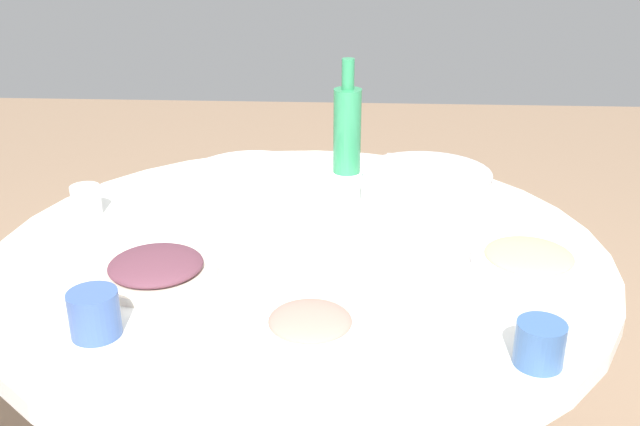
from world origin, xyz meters
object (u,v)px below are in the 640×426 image
(rice_bowl, at_px, (425,188))
(dish_eggplant, at_px, (156,269))
(round_dining_table, at_px, (301,307))
(soup_bowl, at_px, (252,185))
(green_bottle, at_px, (347,128))
(tea_cup_far, at_px, (540,344))
(dish_noodles, at_px, (529,259))
(tea_cup_side, at_px, (94,314))
(tea_cup_near, at_px, (86,201))
(dish_shrimp, at_px, (310,326))

(rice_bowl, distance_m, dish_eggplant, 0.63)
(round_dining_table, bearing_deg, rice_bowl, 131.14)
(rice_bowl, distance_m, soup_bowl, 0.39)
(soup_bowl, distance_m, green_bottle, 0.30)
(tea_cup_far, bearing_deg, green_bottle, -159.74)
(dish_noodles, relative_size, tea_cup_far, 2.85)
(dish_eggplant, bearing_deg, round_dining_table, 118.57)
(round_dining_table, bearing_deg, tea_cup_side, -42.03)
(tea_cup_near, xyz_separation_m, tea_cup_far, (0.51, 0.85, 0.00))
(round_dining_table, bearing_deg, tea_cup_far, 45.93)
(soup_bowl, height_order, tea_cup_side, tea_cup_side)
(round_dining_table, height_order, tea_cup_side, tea_cup_side)
(tea_cup_side, bearing_deg, soup_bowl, 163.81)
(dish_shrimp, bearing_deg, soup_bowl, -163.10)
(round_dining_table, height_order, rice_bowl, rice_bowl)
(tea_cup_side, bearing_deg, dish_eggplant, 166.59)
(dish_shrimp, bearing_deg, tea_cup_side, -87.37)
(green_bottle, bearing_deg, round_dining_table, -10.61)
(tea_cup_near, bearing_deg, rice_bowl, 97.07)
(tea_cup_near, relative_size, tea_cup_far, 0.91)
(dish_noodles, distance_m, tea_cup_near, 0.92)
(dish_eggplant, height_order, tea_cup_near, tea_cup_near)
(dish_shrimp, xyz_separation_m, tea_cup_side, (0.02, -0.34, 0.02))
(green_bottle, height_order, tea_cup_far, green_bottle)
(dish_noodles, height_order, tea_cup_side, tea_cup_side)
(rice_bowl, height_order, tea_cup_far, rice_bowl)
(soup_bowl, bearing_deg, round_dining_table, 27.55)
(round_dining_table, relative_size, rice_bowl, 4.22)
(rice_bowl, bearing_deg, dish_eggplant, -54.52)
(rice_bowl, bearing_deg, round_dining_table, -48.86)
(tea_cup_far, bearing_deg, round_dining_table, -134.07)
(tea_cup_near, height_order, tea_cup_far, tea_cup_far)
(dish_eggplant, xyz_separation_m, green_bottle, (-0.58, 0.33, 0.10))
(round_dining_table, height_order, dish_eggplant, dish_eggplant)
(round_dining_table, xyz_separation_m, tea_cup_side, (0.33, -0.29, 0.17))
(green_bottle, bearing_deg, rice_bowl, 39.95)
(rice_bowl, relative_size, dish_noodles, 1.36)
(soup_bowl, height_order, tea_cup_near, soup_bowl)
(tea_cup_near, relative_size, tea_cup_side, 0.84)
(dish_shrimp, bearing_deg, tea_cup_near, -131.18)
(round_dining_table, distance_m, rice_bowl, 0.39)
(dish_noodles, xyz_separation_m, green_bottle, (-0.50, -0.35, 0.10))
(soup_bowl, relative_size, tea_cup_near, 3.95)
(dish_eggplant, bearing_deg, green_bottle, 150.07)
(rice_bowl, distance_m, tea_cup_far, 0.61)
(tea_cup_far, bearing_deg, dish_shrimp, -99.59)
(dish_shrimp, distance_m, tea_cup_side, 0.34)
(round_dining_table, height_order, dish_noodles, dish_noodles)
(tea_cup_near, bearing_deg, dish_shrimp, 48.82)
(dish_noodles, bearing_deg, tea_cup_side, -69.71)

